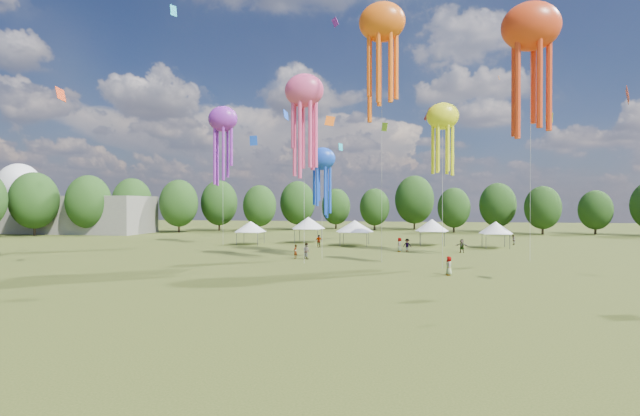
# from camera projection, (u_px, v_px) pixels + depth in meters

# --- Properties ---
(ground) EXTENTS (300.00, 300.00, 0.00)m
(ground) POSITION_uv_depth(u_px,v_px,m) (353.00, 383.00, 15.83)
(ground) COLOR #384416
(ground) RESTS_ON ground
(spectator_near) EXTENTS (1.14, 1.10, 1.84)m
(spectator_near) POSITION_uv_depth(u_px,v_px,m) (306.00, 251.00, 51.72)
(spectator_near) COLOR gray
(spectator_near) RESTS_ON ground
(spectators_far) EXTENTS (29.63, 33.19, 1.85)m
(spectators_far) POSITION_uv_depth(u_px,v_px,m) (416.00, 246.00, 58.73)
(spectators_far) COLOR gray
(spectators_far) RESTS_ON ground
(festival_tents) EXTENTS (41.11, 10.10, 4.22)m
(festival_tents) POSITION_uv_depth(u_px,v_px,m) (361.00, 225.00, 69.70)
(festival_tents) COLOR #47474C
(festival_tents) RESTS_ON ground
(show_kites) EXTENTS (45.76, 21.92, 28.43)m
(show_kites) POSITION_uv_depth(u_px,v_px,m) (400.00, 85.00, 51.88)
(show_kites) COLOR #EF4680
(show_kites) RESTS_ON ground
(small_kites) EXTENTS (68.24, 59.10, 46.58)m
(small_kites) POSITION_uv_depth(u_px,v_px,m) (383.00, 5.00, 54.84)
(small_kites) COLOR #EF4680
(small_kites) RESTS_ON ground
(treeline) EXTENTS (201.57, 95.24, 13.43)m
(treeline) POSITION_uv_depth(u_px,v_px,m) (369.00, 203.00, 77.99)
(treeline) COLOR #38281C
(treeline) RESTS_ON ground
(hangar) EXTENTS (40.00, 12.00, 8.00)m
(hangar) POSITION_uv_depth(u_px,v_px,m) (60.00, 215.00, 99.36)
(hangar) COLOR gray
(hangar) RESTS_ON ground
(radome) EXTENTS (9.00, 9.00, 16.00)m
(radome) POSITION_uv_depth(u_px,v_px,m) (19.00, 189.00, 108.04)
(radome) COLOR white
(radome) RESTS_ON ground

